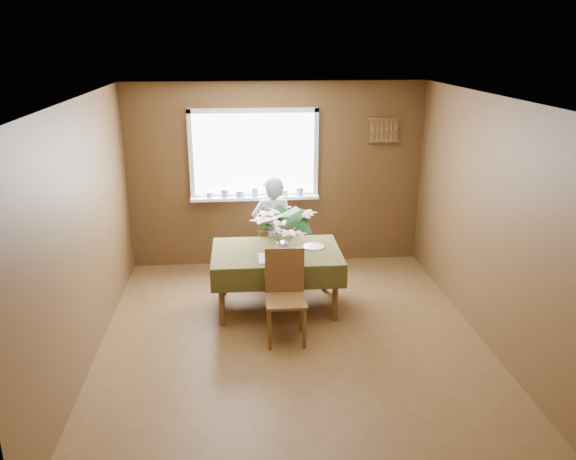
{
  "coord_description": "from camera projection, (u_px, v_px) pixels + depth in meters",
  "views": [
    {
      "loc": [
        -0.53,
        -5.17,
        3.02
      ],
      "look_at": [
        0.0,
        0.55,
        1.05
      ],
      "focal_mm": 35.0,
      "sensor_mm": 36.0,
      "label": 1
    }
  ],
  "objects": [
    {
      "name": "chair_far",
      "position": [
        272.0,
        241.0,
        7.18
      ],
      "size": [
        0.56,
        0.56,
        1.03
      ],
      "rotation": [
        0.0,
        0.0,
        3.47
      ],
      "color": "brown",
      "rests_on": "floor"
    },
    {
      "name": "floor",
      "position": [
        293.0,
        341.0,
        5.9
      ],
      "size": [
        4.5,
        4.5,
        0.0
      ],
      "primitive_type": "plane",
      "color": "brown",
      "rests_on": "ground"
    },
    {
      "name": "spoon_rack",
      "position": [
        384.0,
        130.0,
        7.51
      ],
      "size": [
        0.44,
        0.05,
        0.33
      ],
      "color": "brown",
      "rests_on": "wall_back"
    },
    {
      "name": "flower_bouquet",
      "position": [
        282.0,
        225.0,
        6.16
      ],
      "size": [
        0.64,
        0.64,
        0.55
      ],
      "rotation": [
        0.0,
        0.0,
        -0.02
      ],
      "color": "white",
      "rests_on": "dining_table"
    },
    {
      "name": "ceiling",
      "position": [
        294.0,
        99.0,
        5.09
      ],
      "size": [
        4.5,
        4.5,
        0.0
      ],
      "primitive_type": "plane",
      "rotation": [
        3.14,
        0.0,
        0.0
      ],
      "color": "white",
      "rests_on": "wall_back"
    },
    {
      "name": "wall_right",
      "position": [
        490.0,
        223.0,
        5.67
      ],
      "size": [
        0.0,
        4.5,
        4.5
      ],
      "primitive_type": "plane",
      "rotation": [
        1.57,
        0.0,
        -1.57
      ],
      "color": "brown",
      "rests_on": "floor"
    },
    {
      "name": "wall_front",
      "position": [
        331.0,
        349.0,
        3.37
      ],
      "size": [
        4.0,
        0.0,
        4.0
      ],
      "primitive_type": "plane",
      "rotation": [
        -1.57,
        0.0,
        0.0
      ],
      "color": "brown",
      "rests_on": "floor"
    },
    {
      "name": "seated_woman",
      "position": [
        273.0,
        232.0,
        7.06
      ],
      "size": [
        0.54,
        0.37,
        1.42
      ],
      "primitive_type": "imported",
      "rotation": [
        0.0,
        0.0,
        3.2
      ],
      "color": "white",
      "rests_on": "floor"
    },
    {
      "name": "dining_table",
      "position": [
        276.0,
        258.0,
        6.45
      ],
      "size": [
        1.48,
        1.01,
        0.72
      ],
      "rotation": [
        0.0,
        0.0,
        -0.01
      ],
      "color": "brown",
      "rests_on": "floor"
    },
    {
      "name": "wall_back",
      "position": [
        276.0,
        176.0,
        7.61
      ],
      "size": [
        4.0,
        0.0,
        4.0
      ],
      "primitive_type": "plane",
      "rotation": [
        1.57,
        0.0,
        0.0
      ],
      "color": "brown",
      "rests_on": "floor"
    },
    {
      "name": "table_knife",
      "position": [
        290.0,
        255.0,
        6.26
      ],
      "size": [
        0.03,
        0.22,
        0.0
      ],
      "primitive_type": "cube",
      "rotation": [
        0.0,
        0.0,
        0.03
      ],
      "color": "silver",
      "rests_on": "dining_table"
    },
    {
      "name": "chair_near",
      "position": [
        285.0,
        291.0,
        5.83
      ],
      "size": [
        0.42,
        0.42,
        0.96
      ],
      "rotation": [
        0.0,
        0.0,
        -0.02
      ],
      "color": "brown",
      "rests_on": "floor"
    },
    {
      "name": "wall_left",
      "position": [
        84.0,
        235.0,
        5.32
      ],
      "size": [
        0.0,
        4.5,
        4.5
      ],
      "primitive_type": "plane",
      "rotation": [
        1.57,
        0.0,
        1.57
      ],
      "color": "brown",
      "rests_on": "floor"
    },
    {
      "name": "window_assembly",
      "position": [
        255.0,
        170.0,
        7.5
      ],
      "size": [
        1.72,
        0.2,
        1.22
      ],
      "color": "white",
      "rests_on": "wall_back"
    },
    {
      "name": "side_plate",
      "position": [
        314.0,
        247.0,
        6.53
      ],
      "size": [
        0.25,
        0.25,
        0.01
      ],
      "primitive_type": "cylinder",
      "rotation": [
        0.0,
        0.0,
        0.04
      ],
      "color": "white",
      "rests_on": "dining_table"
    }
  ]
}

